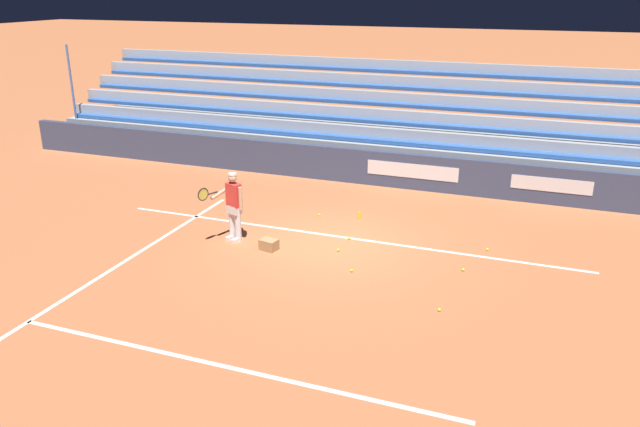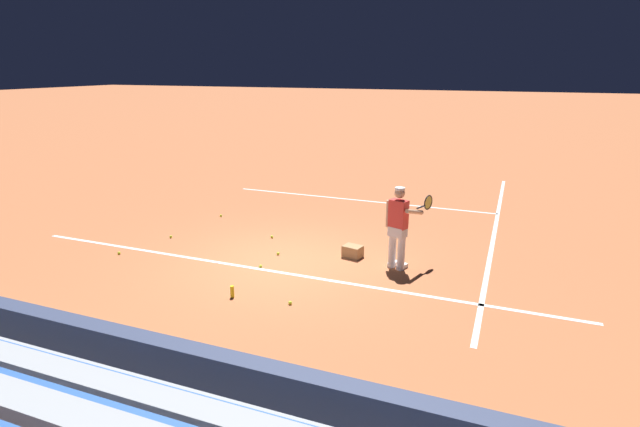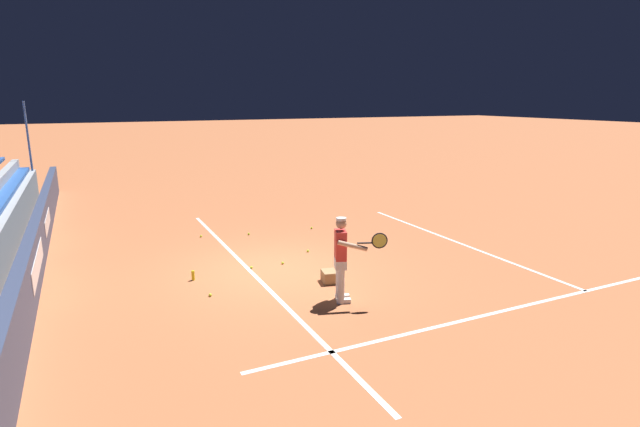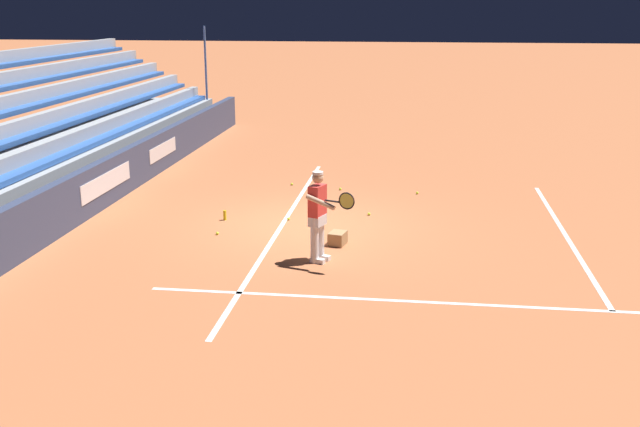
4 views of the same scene
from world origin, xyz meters
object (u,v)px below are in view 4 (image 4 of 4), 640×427
object	(u,v)px
tennis_ball_far_right	(340,189)
ball_box_cardboard	(338,238)
tennis_ball_stray_back	(417,193)
water_bottle	(225,215)
tennis_ball_far_left	(217,233)
tennis_player	(319,215)
tennis_ball_near_player	(292,184)
tennis_ball_by_box	(369,214)
tennis_ball_toward_net	(324,220)
tennis_ball_midcourt	(288,219)

from	to	relation	value
tennis_ball_far_right	ball_box_cardboard	bearing A→B (deg)	5.33
tennis_ball_stray_back	water_bottle	world-z (taller)	water_bottle
tennis_ball_far_left	tennis_player	bearing A→B (deg)	59.51
ball_box_cardboard	tennis_ball_near_player	size ratio (longest dim) A/B	6.06
water_bottle	ball_box_cardboard	bearing A→B (deg)	62.22
tennis_ball_near_player	tennis_ball_far_right	bearing A→B (deg)	74.50
tennis_player	water_bottle	world-z (taller)	tennis_player
tennis_ball_far_left	tennis_ball_by_box	size ratio (longest dim) A/B	1.00
tennis_ball_toward_net	water_bottle	distance (m)	2.21
tennis_ball_by_box	tennis_ball_toward_net	world-z (taller)	same
tennis_ball_far_right	tennis_ball_near_player	xyz separation A→B (m)	(-0.37, -1.33, 0.00)
tennis_player	tennis_ball_midcourt	size ratio (longest dim) A/B	25.98
tennis_ball_toward_net	water_bottle	world-z (taller)	water_bottle
tennis_ball_midcourt	ball_box_cardboard	bearing A→B (deg)	38.73
tennis_ball_far_left	tennis_ball_far_right	size ratio (longest dim) A/B	1.00
tennis_ball_far_left	tennis_ball_stray_back	bearing A→B (deg)	134.29
tennis_ball_near_player	tennis_ball_toward_net	bearing A→B (deg)	21.03
tennis_ball_midcourt	tennis_ball_far_right	bearing A→B (deg)	163.65
tennis_player	tennis_ball_midcourt	xyz separation A→B (m)	(-2.63, -1.03, -0.86)
ball_box_cardboard	tennis_ball_near_player	xyz separation A→B (m)	(-4.87, -1.75, -0.10)
tennis_ball_near_player	water_bottle	size ratio (longest dim) A/B	0.30
tennis_ball_stray_back	tennis_player	bearing A→B (deg)	-18.51
tennis_ball_by_box	tennis_ball_far_left	bearing A→B (deg)	-58.08
tennis_ball_far_right	tennis_ball_toward_net	distance (m)	2.93
tennis_ball_far_right	tennis_ball_midcourt	distance (m)	3.04
tennis_ball_midcourt	tennis_ball_toward_net	xyz separation A→B (m)	(0.02, 0.79, 0.00)
tennis_ball_stray_back	tennis_ball_by_box	bearing A→B (deg)	-26.90
tennis_ball_midcourt	tennis_ball_stray_back	bearing A→B (deg)	134.15
tennis_ball_toward_net	tennis_ball_midcourt	bearing A→B (deg)	-91.14
tennis_ball_by_box	water_bottle	xyz separation A→B (m)	(0.80, -3.16, 0.08)
tennis_ball_stray_back	water_bottle	size ratio (longest dim) A/B	0.30
tennis_ball_stray_back	tennis_ball_midcourt	size ratio (longest dim) A/B	1.00
ball_box_cardboard	tennis_ball_midcourt	bearing A→B (deg)	-141.27
tennis_ball_near_player	tennis_ball_toward_net	size ratio (longest dim) A/B	1.00
tennis_ball_far_right	tennis_ball_by_box	size ratio (longest dim) A/B	1.00
tennis_player	tennis_ball_far_left	bearing A→B (deg)	-120.49
ball_box_cardboard	tennis_player	bearing A→B (deg)	-13.28
tennis_ball_far_right	tennis_ball_toward_net	xyz separation A→B (m)	(2.93, -0.06, 0.00)
tennis_ball_stray_back	tennis_ball_near_player	bearing A→B (deg)	-99.18
tennis_player	tennis_ball_far_right	size ratio (longest dim) A/B	25.98
water_bottle	tennis_ball_far_right	bearing A→B (deg)	143.78
tennis_ball_stray_back	tennis_ball_by_box	distance (m)	2.38
ball_box_cardboard	water_bottle	xyz separation A→B (m)	(-1.41, -2.68, -0.02)
tennis_ball_midcourt	tennis_ball_toward_net	distance (m)	0.79
tennis_ball_far_left	tennis_ball_toward_net	distance (m)	2.43
tennis_ball_by_box	tennis_ball_toward_net	size ratio (longest dim) A/B	1.00
tennis_ball_far_right	tennis_ball_stray_back	size ratio (longest dim) A/B	1.00
tennis_ball_stray_back	tennis_ball_midcourt	distance (m)	3.94
tennis_ball_stray_back	tennis_ball_midcourt	bearing A→B (deg)	-45.85
tennis_ball_stray_back	water_bottle	distance (m)	5.15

